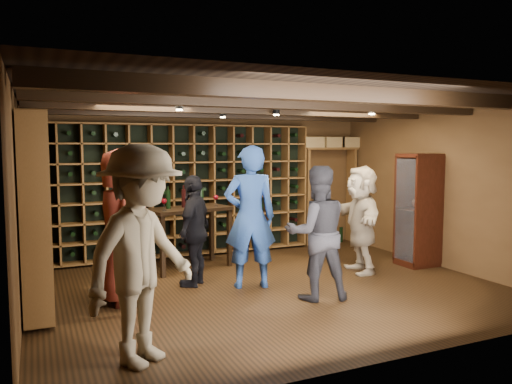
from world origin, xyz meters
name	(u,v)px	position (x,y,z in m)	size (l,w,h in m)	color
ground	(269,288)	(0.00, 0.00, 0.00)	(6.00, 6.00, 0.00)	black
room_shell	(268,106)	(0.00, 0.05, 2.42)	(6.00, 6.00, 6.00)	brown
wine_rack_back	(182,190)	(-0.52, 2.33, 1.15)	(4.65, 0.30, 2.20)	brown
wine_rack_left	(35,206)	(-2.83, 0.82, 1.15)	(0.30, 2.65, 2.20)	brown
crate_shelf	(330,163)	(2.41, 2.32, 1.57)	(1.20, 0.32, 2.07)	brown
display_cabinet	(418,212)	(2.71, 0.20, 0.86)	(0.55, 0.50, 1.75)	#34120A
man_blue_shirt	(250,217)	(-0.21, 0.15, 0.95)	(0.69, 0.46, 1.90)	navy
man_grey_suit	(317,233)	(0.34, -0.66, 0.83)	(0.81, 0.63, 1.66)	black
guest_red_floral	(123,226)	(-1.87, 0.17, 0.93)	(0.91, 0.59, 1.87)	maroon
guest_woman_black	(195,230)	(-0.86, 0.55, 0.76)	(0.89, 0.37, 1.51)	black
guest_khaki	(142,255)	(-2.00, -1.64, 0.96)	(1.24, 0.71, 1.91)	#7B6F55
guest_beige	(361,219)	(1.64, 0.22, 0.80)	(1.49, 0.47, 1.61)	tan
tasting_table	(188,215)	(-0.67, 1.49, 0.83)	(1.37, 0.90, 1.23)	black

